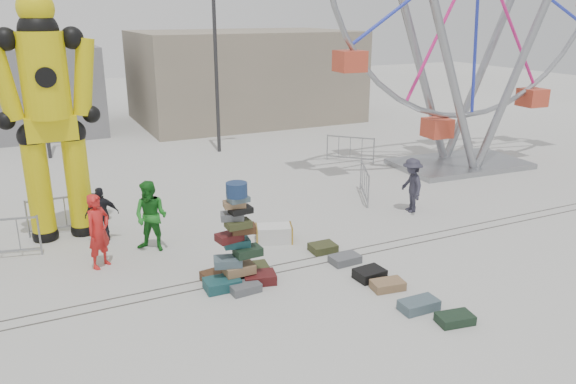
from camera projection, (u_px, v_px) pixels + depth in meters
name	position (u px, v px, depth m)	size (l,w,h in m)	color
ground	(279.00, 285.00, 13.03)	(90.00, 90.00, 0.00)	#9E9E99
track_line_near	(268.00, 275.00, 13.54)	(40.00, 0.04, 0.01)	#47443F
track_line_far	(262.00, 268.00, 13.89)	(40.00, 0.04, 0.01)	#47443F
building_right	(244.00, 76.00, 32.30)	(12.00, 8.00, 5.00)	gray
lamp_post_right	(217.00, 50.00, 24.08)	(1.41, 0.25, 8.00)	#2D2D30
lamp_post_left	(39.00, 52.00, 22.92)	(1.41, 0.25, 8.00)	#2D2D30
suitcase_tower	(238.00, 255.00, 12.96)	(1.73, 1.53, 2.46)	#1A494E
crash_test_dummy	(49.00, 110.00, 14.75)	(2.68, 1.19, 6.81)	black
steamer_trunk	(274.00, 234.00, 15.42)	(1.00, 0.58, 0.47)	silver
row_case_0	(323.00, 248.00, 14.84)	(0.68, 0.54, 0.20)	#393E1F
row_case_1	(345.00, 259.00, 14.16)	(0.75, 0.49, 0.20)	#5B5D63
row_case_2	(370.00, 274.00, 13.31)	(0.69, 0.53, 0.25)	black
row_case_3	(388.00, 285.00, 12.82)	(0.74, 0.46, 0.20)	#8F6C48
row_case_4	(419.00, 305.00, 11.93)	(0.84, 0.46, 0.23)	#485E68
row_case_5	(455.00, 319.00, 11.43)	(0.74, 0.45, 0.20)	#1A2E1E
barricade_dummy_c	(66.00, 214.00, 15.98)	(2.00, 0.10, 1.10)	gray
barricade_wheel_front	(364.00, 183.00, 18.91)	(2.00, 0.10, 1.10)	gray
barricade_wheel_back	(350.00, 149.00, 23.51)	(2.00, 0.10, 1.10)	gray
pedestrian_red	(99.00, 231.00, 13.71)	(0.69, 0.45, 1.89)	red
pedestrian_green	(151.00, 216.00, 14.67)	(0.92, 0.72, 1.90)	#1C7220
pedestrian_black	(102.00, 214.00, 15.33)	(0.90, 0.38, 1.54)	black
pedestrian_grey	(412.00, 185.00, 17.58)	(1.12, 0.64, 1.73)	#2A2936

